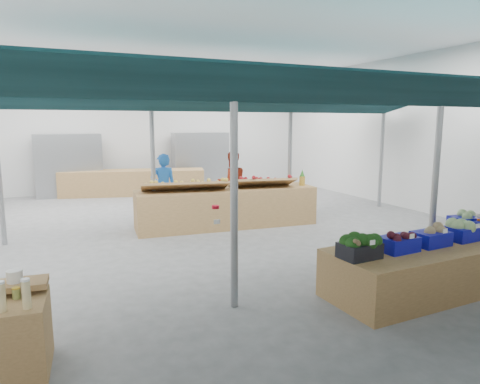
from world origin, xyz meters
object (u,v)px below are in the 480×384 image
Objects in this scene: vendor_right at (232,183)px; veg_counter at (438,266)px; fruit_counter at (227,207)px; vendor_left at (163,188)px.

veg_counter is at bearing 102.62° from vendor_right.
veg_counter is at bearing -68.83° from fruit_counter.
vendor_right reaches higher than fruit_counter.
fruit_counter is 1.67m from vendor_left.
vendor_left is at bearing 111.75° from veg_counter.
vendor_right is at bearing 66.85° from fruit_counter.
vendor_right is (1.80, 0.00, 0.00)m from vendor_left.
fruit_counter is 1.31m from vendor_right.
vendor_right reaches higher than veg_counter.
vendor_right is (-0.73, 5.85, 0.49)m from veg_counter.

